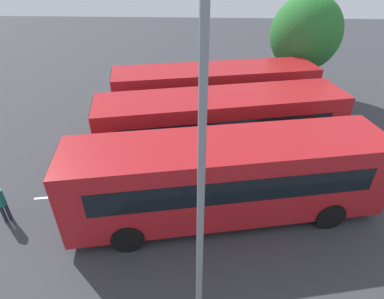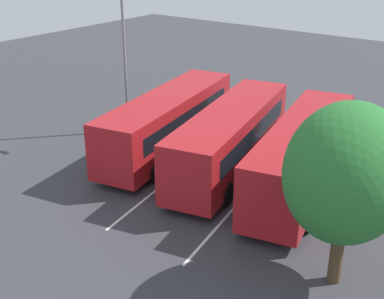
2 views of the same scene
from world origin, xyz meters
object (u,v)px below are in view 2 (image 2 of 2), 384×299
(street_lamp, at_px, (127,49))
(bus_center_left, at_px, (231,136))
(bus_center_right, at_px, (168,120))
(pedestrian, at_px, (237,97))
(bus_far_left, at_px, (303,154))
(depot_tree, at_px, (347,173))

(street_lamp, bearing_deg, bus_center_left, 1.44)
(bus_center_right, relative_size, pedestrian, 7.02)
(bus_far_left, relative_size, street_lamp, 1.31)
(bus_far_left, bearing_deg, depot_tree, -156.41)
(bus_center_right, bearing_deg, depot_tree, -125.53)
(bus_far_left, relative_size, bus_center_left, 1.00)
(street_lamp, bearing_deg, pedestrian, 75.47)
(depot_tree, bearing_deg, pedestrian, 43.11)
(bus_center_right, height_order, pedestrian, bus_center_right)
(pedestrian, xyz_separation_m, street_lamp, (-7.09, 2.79, 3.98))
(bus_center_left, height_order, bus_center_right, same)
(bus_center_right, height_order, depot_tree, depot_tree)
(bus_center_right, distance_m, street_lamp, 4.82)
(bus_center_left, xyz_separation_m, street_lamp, (0.72, 7.40, 3.19))
(pedestrian, relative_size, depot_tree, 0.25)
(bus_center_left, bearing_deg, street_lamp, 71.77)
(bus_center_right, distance_m, pedestrian, 7.95)
(bus_center_right, relative_size, street_lamp, 1.31)
(bus_far_left, distance_m, bus_center_right, 7.60)
(bus_far_left, relative_size, depot_tree, 1.77)
(bus_far_left, height_order, bus_center_right, same)
(pedestrian, relative_size, street_lamp, 0.19)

